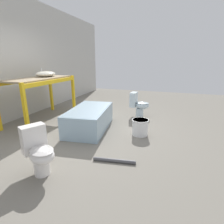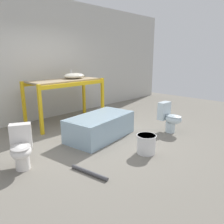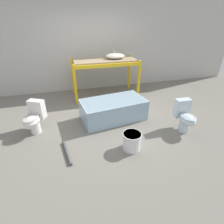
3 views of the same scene
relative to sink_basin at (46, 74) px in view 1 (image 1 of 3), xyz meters
name	(u,v)px [view 1 (image 1 of 3)]	position (x,y,z in m)	size (l,w,h in m)	color
ground_plane	(80,131)	(-0.71, -1.37, -1.19)	(12.00, 12.00, 0.00)	slate
shelving_rack	(39,84)	(-0.33, -0.03, -0.24)	(1.93, 0.88, 1.12)	yellow
sink_basin	(46,74)	(0.00, 0.00, 0.00)	(0.56, 0.46, 0.23)	silver
bathtub_main	(90,117)	(-0.48, -1.50, -0.91)	(1.58, 0.98, 0.49)	#99B7CC
toilet_near	(39,151)	(-2.22, -1.60, -0.85)	(0.52, 0.61, 0.68)	white
toilet_far	(139,104)	(0.86, -2.38, -0.85)	(0.33, 0.53, 0.68)	silver
bucket_white	(140,127)	(-0.44, -2.67, -1.01)	(0.35, 0.35, 0.34)	white
loose_pipe	(114,161)	(-1.63, -2.49, -1.16)	(0.16, 0.67, 0.06)	#4C4C51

